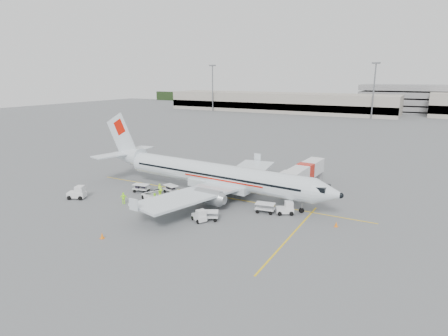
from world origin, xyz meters
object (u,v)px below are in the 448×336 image
at_px(belt_loader, 151,192).
at_px(tug_fore, 285,208).
at_px(aircraft, 215,160).
at_px(tug_mid, 199,215).
at_px(jet_bridge, 305,177).
at_px(tug_aft, 77,192).

height_order(belt_loader, tug_fore, belt_loader).
relative_size(aircraft, tug_mid, 19.83).
xyz_separation_m(aircraft, belt_loader, (-6.82, -6.26, -4.16)).
height_order(aircraft, jet_bridge, aircraft).
bearing_deg(belt_loader, tug_aft, -132.93).
xyz_separation_m(jet_bridge, tug_mid, (-7.31, -18.70, -1.27)).
relative_size(belt_loader, tug_aft, 1.91).
relative_size(belt_loader, tug_mid, 2.34).
xyz_separation_m(belt_loader, tug_mid, (10.05, -3.28, -0.49)).
bearing_deg(tug_mid, jet_bridge, 98.20).
bearing_deg(belt_loader, aircraft, 65.22).
height_order(aircraft, belt_loader, aircraft).
xyz_separation_m(tug_mid, tug_aft, (-19.94, -1.21, 0.17)).
bearing_deg(jet_bridge, aircraft, -135.61).
bearing_deg(tug_aft, jet_bridge, 12.50).
height_order(belt_loader, tug_aft, belt_loader).
bearing_deg(tug_fore, aircraft, 139.66).
height_order(belt_loader, tug_mid, belt_loader).
relative_size(aircraft, tug_aft, 16.20).
bearing_deg(tug_fore, tug_aft, 167.74).
height_order(jet_bridge, belt_loader, jet_bridge).
relative_size(tug_mid, tug_aft, 0.82).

